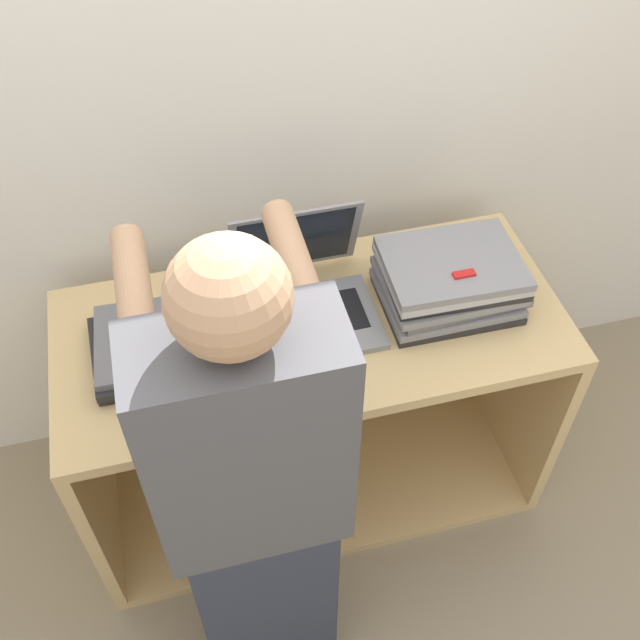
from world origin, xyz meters
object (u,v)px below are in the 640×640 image
Objects in this scene: laptop_open at (306,295)px; laptop_stack_right at (450,280)px; person at (256,509)px; laptop_stack_left at (166,344)px.

laptop_stack_right is (0.39, -0.06, 0.02)m from laptop_open.
laptop_open is at bearing 65.86° from person.
laptop_open is 0.40m from laptop_stack_left.
laptop_open is 0.40m from laptop_stack_right.
laptop_stack_left is at bearing -171.19° from laptop_open.
laptop_stack_left is 0.53m from person.
laptop_stack_left is (-0.40, -0.06, -0.02)m from laptop_open.
laptop_stack_right reaches higher than laptop_stack_left.
laptop_open is at bearing 8.81° from laptop_stack_left.
person is at bearing -74.92° from laptop_stack_left.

